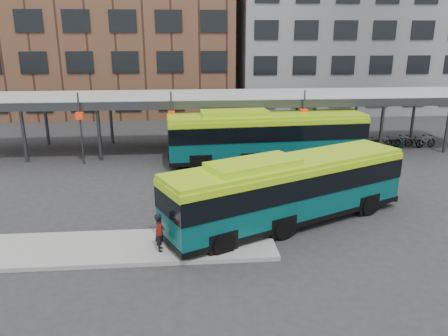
# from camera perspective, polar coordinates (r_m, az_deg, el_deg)

# --- Properties ---
(ground) EXTENTS (120.00, 120.00, 0.00)m
(ground) POSITION_cam_1_polar(r_m,az_deg,el_deg) (21.20, 0.86, -6.31)
(ground) COLOR #28282B
(ground) RESTS_ON ground
(boarding_island) EXTENTS (14.00, 3.00, 0.18)m
(boarding_island) POSITION_cam_1_polar(r_m,az_deg,el_deg) (18.69, -15.47, -10.05)
(boarding_island) COLOR gray
(boarding_island) RESTS_ON ground
(canopy) EXTENTS (40.00, 6.53, 4.80)m
(canopy) POSITION_cam_1_polar(r_m,az_deg,el_deg) (32.59, -1.49, 9.13)
(canopy) COLOR #999B9E
(canopy) RESTS_ON ground
(building_brick) EXTENTS (26.00, 14.00, 22.00)m
(building_brick) POSITION_cam_1_polar(r_m,az_deg,el_deg) (52.04, -14.61, 19.42)
(building_brick) COLOR brown
(building_brick) RESTS_ON ground
(building_grey) EXTENTS (24.00, 14.00, 20.00)m
(building_grey) POSITION_cam_1_polar(r_m,az_deg,el_deg) (54.43, 15.16, 18.20)
(building_grey) COLOR slate
(building_grey) RESTS_ON ground
(bus_front) EXTENTS (11.93, 7.46, 3.31)m
(bus_front) POSITION_cam_1_polar(r_m,az_deg,el_deg) (20.02, 8.40, -2.64)
(bus_front) COLOR #06484A
(bus_front) RESTS_ON ground
(bus_rear) EXTENTS (13.37, 3.70, 3.64)m
(bus_rear) POSITION_cam_1_polar(r_m,az_deg,el_deg) (29.48, 5.50, 4.23)
(bus_rear) COLOR #06484A
(bus_rear) RESTS_ON ground
(pedestrian) EXTENTS (0.39, 0.62, 1.57)m
(pedestrian) POSITION_cam_1_polar(r_m,az_deg,el_deg) (17.51, -8.39, -8.25)
(pedestrian) COLOR black
(pedestrian) RESTS_ON boarding_island
(bike_rack) EXTENTS (7.34, 1.39, 1.03)m
(bike_rack) POSITION_cam_1_polar(r_m,az_deg,el_deg) (36.02, 20.78, 3.21)
(bike_rack) COLOR slate
(bike_rack) RESTS_ON ground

